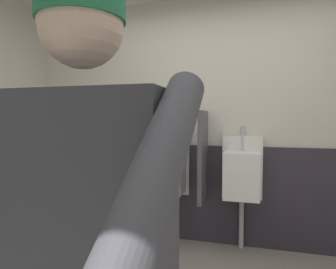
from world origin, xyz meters
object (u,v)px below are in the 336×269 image
object	(u,v)px
person	(83,234)
urinal_left	(168,170)
urinal_middle	(242,174)
trash_bin	(13,226)

from	to	relation	value
person	urinal_left	bearing A→B (deg)	99.70
urinal_middle	person	size ratio (longest dim) A/B	0.74
urinal_middle	person	xyz separation A→B (m)	(-0.37, -2.23, 0.23)
person	trash_bin	bearing A→B (deg)	138.60
urinal_left	person	distance (m)	2.28
urinal_middle	trash_bin	distance (m)	2.21
person	urinal_middle	bearing A→B (deg)	80.64
urinal_left	urinal_middle	size ratio (longest dim) A/B	1.00
person	trash_bin	xyz separation A→B (m)	(-1.65, 1.45, -0.67)
urinal_middle	trash_bin	size ratio (longest dim) A/B	1.84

